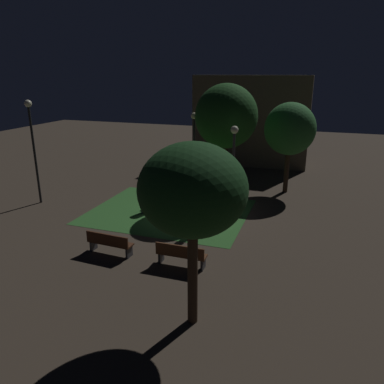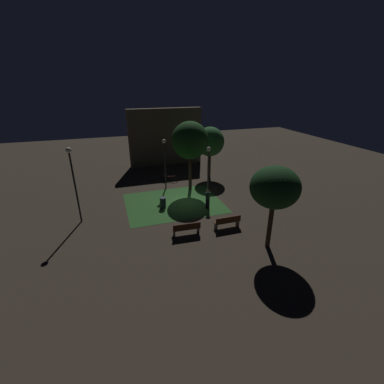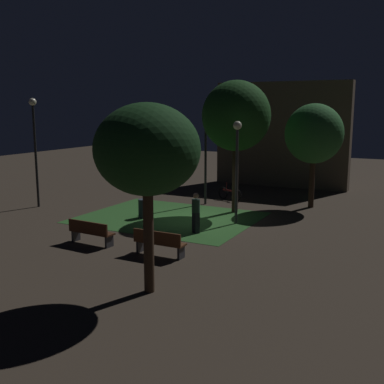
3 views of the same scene
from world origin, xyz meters
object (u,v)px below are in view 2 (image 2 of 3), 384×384
lamp_post_near_wall (208,163)px  pedestrian (208,198)px  trash_bin (163,203)px  bench_path_side (186,228)px  tree_back_left (190,141)px  tree_lawn_side (275,188)px  tree_back_right (210,142)px  lamp_post_plaza_west (73,174)px  bench_lawn_edge (227,221)px  lamp_post_path_center (165,156)px  bicycle (169,178)px

lamp_post_near_wall → pedestrian: size_ratio=2.69×
trash_bin → pedestrian: (3.26, -1.25, 0.43)m
bench_path_side → trash_bin: bearing=97.7°
tree_back_left → tree_lawn_side: bearing=-80.7°
tree_back_left → tree_back_right: bearing=42.8°
tree_lawn_side → trash_bin: bearing=124.2°
tree_lawn_side → trash_bin: (-4.85, 7.13, -3.38)m
lamp_post_plaza_west → lamp_post_near_wall: (10.07, 1.30, -0.58)m
tree_back_left → pedestrian: bearing=-89.0°
tree_back_right → lamp_post_near_wall: 5.27m
bench_lawn_edge → lamp_post_path_center: bearing=105.5°
tree_back_right → trash_bin: 8.97m
bench_lawn_edge → lamp_post_near_wall: (0.61, 5.28, 2.49)m
bench_path_side → lamp_post_path_center: lamp_post_path_center is taller
bench_lawn_edge → lamp_post_path_center: 9.08m
tree_back_right → trash_bin: size_ratio=6.00×
bench_path_side → lamp_post_near_wall: lamp_post_near_wall is taller
tree_lawn_side → tree_back_right: bearing=84.3°
tree_lawn_side → lamp_post_plaza_west: bearing=148.1°
bench_lawn_edge → lamp_post_near_wall: bearing=83.4°
tree_lawn_side → pedestrian: 6.77m
trash_bin → pedestrian: pedestrian is taller
tree_back_right → pedestrian: size_ratio=3.16×
bench_lawn_edge → bicycle: bearing=99.3°
bench_lawn_edge → tree_back_right: 10.90m
bench_path_side → tree_back_right: 11.94m
tree_lawn_side → bicycle: bearing=103.3°
lamp_post_path_center → pedestrian: 6.08m
tree_lawn_side → bicycle: (-3.00, 12.68, -3.46)m
bench_path_side → tree_lawn_side: bearing=-32.8°
lamp_post_plaza_west → pedestrian: lamp_post_plaza_west is taller
lamp_post_plaza_west → bicycle: 10.34m
lamp_post_near_wall → lamp_post_path_center: lamp_post_path_center is taller
lamp_post_plaza_west → tree_back_right: bearing=26.8°
tree_back_left → trash_bin: (-3.19, -2.97, -4.06)m
trash_bin → tree_lawn_side: bearing=-55.8°
lamp_post_path_center → tree_lawn_side: bearing=-71.6°
tree_back_right → lamp_post_plaza_west: lamp_post_plaza_west is taller
bench_lawn_edge → pedestrian: pedestrian is taller
trash_bin → lamp_post_path_center: bearing=74.0°
tree_back_left → bicycle: bearing=117.5°
tree_back_right → lamp_post_path_center: (-4.99, -1.71, -0.54)m
lamp_post_plaza_west → bicycle: size_ratio=3.43×
lamp_post_plaza_west → lamp_post_path_center: 8.39m
bench_lawn_edge → tree_back_left: bearing=92.2°
lamp_post_path_center → pedestrian: (2.12, -5.25, -2.23)m
pedestrian → tree_back_left: bearing=91.0°
lamp_post_path_center → trash_bin: bearing=-106.0°
bench_path_side → lamp_post_path_center: bearing=86.2°
bench_path_side → tree_back_right: size_ratio=0.36×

